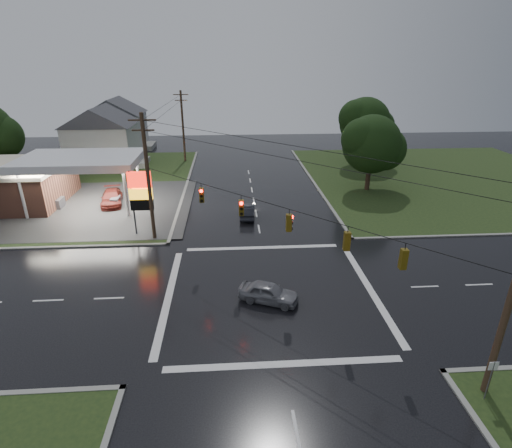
{
  "coord_description": "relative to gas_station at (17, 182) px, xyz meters",
  "views": [
    {
      "loc": [
        -2.59,
        -23.49,
        15.13
      ],
      "look_at": [
        -0.68,
        5.13,
        3.0
      ],
      "focal_mm": 28.0,
      "sensor_mm": 36.0,
      "label": 1
    }
  ],
  "objects": [
    {
      "name": "house_far",
      "position": [
        3.73,
        28.3,
        1.86
      ],
      "size": [
        11.05,
        8.48,
        8.6
      ],
      "color": "silver",
      "rests_on": "ground"
    },
    {
      "name": "tree_ne_near",
      "position": [
        39.82,
        2.29,
        3.01
      ],
      "size": [
        7.99,
        6.8,
        8.98
      ],
      "color": "black",
      "rests_on": "ground"
    },
    {
      "name": "gas_station",
      "position": [
        0.0,
        0.0,
        0.0
      ],
      "size": [
        26.2,
        18.0,
        5.6
      ],
      "color": "#2D2D2D",
      "rests_on": "ground"
    },
    {
      "name": "utility_pole_n",
      "position": [
        16.18,
        18.3,
        2.92
      ],
      "size": [
        2.2,
        0.32,
        10.5
      ],
      "color": "#382619",
      "rests_on": "ground"
    },
    {
      "name": "car_north",
      "position": [
        24.74,
        -5.58,
        -1.88
      ],
      "size": [
        1.73,
        4.14,
        1.33
      ],
      "primitive_type": "imported",
      "rotation": [
        0.0,
        0.0,
        3.06
      ],
      "color": "black",
      "rests_on": "ground"
    },
    {
      "name": "grass_ne",
      "position": [
        51.68,
        6.3,
        -2.51
      ],
      "size": [
        36.0,
        36.0,
        0.08
      ],
      "primitive_type": "cube",
      "color": "#1F3216",
      "rests_on": "ground"
    },
    {
      "name": "grass_nw",
      "position": [
        -0.32,
        6.3,
        -2.51
      ],
      "size": [
        36.0,
        36.0,
        0.08
      ],
      "primitive_type": "cube",
      "color": "#1F3216",
      "rests_on": "ground"
    },
    {
      "name": "tree_ne_far",
      "position": [
        42.83,
        14.29,
        3.63
      ],
      "size": [
        8.46,
        7.2,
        9.8
      ],
      "color": "black",
      "rests_on": "ground"
    },
    {
      "name": "pylon_sign",
      "position": [
        15.18,
        -9.2,
        1.46
      ],
      "size": [
        2.0,
        0.35,
        6.0
      ],
      "color": "#59595E",
      "rests_on": "ground"
    },
    {
      "name": "ground",
      "position": [
        25.68,
        -19.7,
        -2.55
      ],
      "size": [
        120.0,
        120.0,
        0.0
      ],
      "primitive_type": "plane",
      "color": "black",
      "rests_on": "ground"
    },
    {
      "name": "car_pump",
      "position": [
        10.03,
        -0.83,
        -1.79
      ],
      "size": [
        3.1,
        5.53,
        1.51
      ],
      "primitive_type": "imported",
      "rotation": [
        0.0,
        0.0,
        0.2
      ],
      "color": "#5D1B15",
      "rests_on": "ground"
    },
    {
      "name": "traffic_signals",
      "position": [
        25.69,
        -19.72,
        3.93
      ],
      "size": [
        26.87,
        26.87,
        1.47
      ],
      "color": "black",
      "rests_on": "ground"
    },
    {
      "name": "car_crossing",
      "position": [
        25.43,
        -20.79,
        -1.87
      ],
      "size": [
        4.29,
        2.99,
        1.36
      ],
      "primitive_type": "imported",
      "rotation": [
        0.0,
        0.0,
        1.18
      ],
      "color": "slate",
      "rests_on": "ground"
    },
    {
      "name": "house_near",
      "position": [
        4.73,
        16.3,
        1.86
      ],
      "size": [
        11.05,
        8.48,
        8.6
      ],
      "color": "silver",
      "rests_on": "ground"
    },
    {
      "name": "utility_pole_nw",
      "position": [
        16.18,
        -10.2,
        3.17
      ],
      "size": [
        2.2,
        0.32,
        11.0
      ],
      "color": "#382619",
      "rests_on": "ground"
    }
  ]
}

